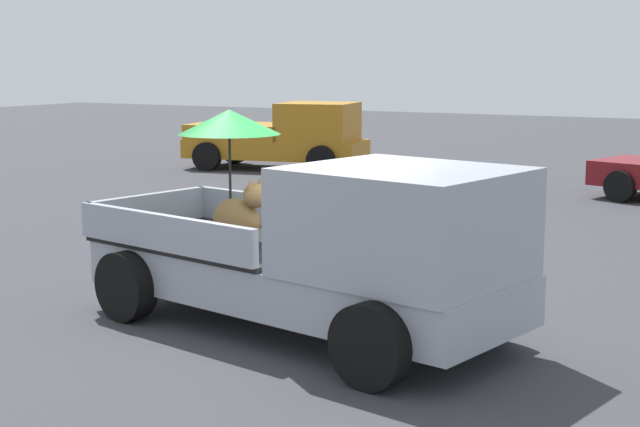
# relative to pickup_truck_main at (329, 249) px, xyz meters

# --- Properties ---
(ground_plane) EXTENTS (80.00, 80.00, 0.00)m
(ground_plane) POSITION_rel_pickup_truck_main_xyz_m (-0.44, 0.09, -0.97)
(ground_plane) COLOR #38383D
(pickup_truck_main) EXTENTS (5.32, 3.07, 2.38)m
(pickup_truck_main) POSITION_rel_pickup_truck_main_xyz_m (0.00, 0.00, 0.00)
(pickup_truck_main) COLOR black
(pickup_truck_main) RESTS_ON ground
(pickup_truck_red) EXTENTS (5.05, 2.84, 1.80)m
(pickup_truck_red) POSITION_rel_pickup_truck_main_xyz_m (-8.40, 13.15, -0.09)
(pickup_truck_red) COLOR black
(pickup_truck_red) RESTS_ON ground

